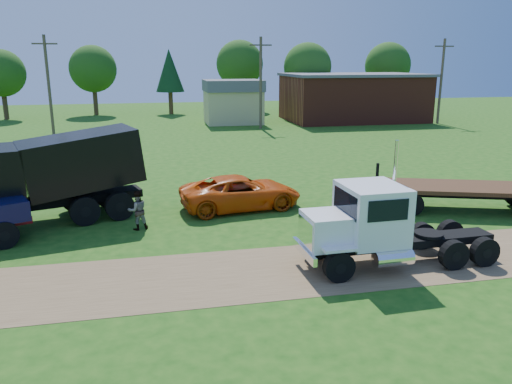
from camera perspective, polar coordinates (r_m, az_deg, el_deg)
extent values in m
plane|color=#194C10|center=(17.02, 6.37, -8.60)|extent=(140.00, 140.00, 0.00)
cube|color=brown|center=(17.02, 6.37, -8.58)|extent=(120.00, 4.20, 0.01)
cube|color=black|center=(17.80, 16.11, -5.54)|extent=(6.82, 1.08, 0.27)
cylinder|color=black|center=(15.95, 9.46, -8.43)|extent=(1.01, 0.35, 1.00)
cylinder|color=black|center=(15.95, 9.46, -8.43)|extent=(0.36, 0.35, 0.35)
cylinder|color=black|center=(17.61, 6.99, -6.05)|extent=(1.01, 0.35, 1.00)
cylinder|color=black|center=(17.61, 6.99, -6.05)|extent=(0.36, 0.35, 0.35)
cylinder|color=black|center=(17.88, 21.66, -6.71)|extent=(1.01, 0.35, 1.00)
cylinder|color=black|center=(17.88, 21.66, -6.71)|extent=(0.36, 0.35, 0.35)
cylinder|color=black|center=(19.37, 18.39, -4.76)|extent=(1.01, 0.35, 1.00)
cylinder|color=black|center=(19.37, 18.39, -4.76)|extent=(0.36, 0.35, 0.35)
cylinder|color=black|center=(18.56, 24.65, -6.24)|extent=(1.01, 0.35, 1.00)
cylinder|color=black|center=(18.56, 24.65, -6.24)|extent=(0.36, 0.35, 0.35)
cylinder|color=black|center=(20.01, 21.26, -4.41)|extent=(1.01, 0.35, 1.00)
cylinder|color=black|center=(20.01, 21.26, -4.41)|extent=(0.36, 0.35, 0.35)
cube|color=white|center=(16.47, 8.42, -4.24)|extent=(1.68, 1.59, 1.09)
cube|color=white|center=(16.21, 5.74, -4.65)|extent=(0.12, 1.36, 0.91)
cube|color=white|center=(16.42, 5.53, -6.75)|extent=(0.20, 2.09, 0.27)
cube|color=white|center=(16.92, 13.04, -2.35)|extent=(1.97, 2.23, 1.90)
cube|color=black|center=(16.41, 10.21, -1.24)|extent=(0.10, 1.81, 0.77)
cube|color=black|center=(15.88, 14.88, -2.06)|extent=(1.36, 0.08, 0.68)
cube|color=black|center=(17.75, 11.55, -0.09)|extent=(1.36, 0.08, 0.68)
cube|color=white|center=(15.73, 9.55, -6.46)|extent=(1.10, 0.44, 0.09)
cube|color=white|center=(17.41, 7.05, -4.24)|extent=(1.10, 0.44, 0.09)
cylinder|color=white|center=(16.60, 15.39, -7.32)|extent=(1.28, 0.58, 0.54)
cylinder|color=white|center=(17.76, 15.38, -0.93)|extent=(0.13, 0.13, 4.17)
cylinder|color=black|center=(18.28, 19.13, -4.55)|extent=(1.03, 1.03, 0.11)
cube|color=black|center=(22.99, -24.02, -1.21)|extent=(8.93, 3.78, 0.34)
cylinder|color=black|center=(22.15, -18.99, -2.06)|extent=(1.30, 0.75, 1.24)
cylinder|color=black|center=(22.15, -18.99, -2.06)|extent=(0.54, 0.53, 0.43)
cylinder|color=black|center=(24.40, -20.06, -0.63)|extent=(1.30, 0.75, 1.24)
cylinder|color=black|center=(24.40, -20.06, -0.63)|extent=(0.54, 0.53, 0.43)
cylinder|color=black|center=(22.43, -15.33, -1.56)|extent=(1.30, 0.75, 1.24)
cylinder|color=black|center=(22.43, -15.33, -1.56)|extent=(0.54, 0.53, 0.43)
cylinder|color=black|center=(24.66, -16.72, -0.20)|extent=(1.30, 0.75, 1.24)
cylinder|color=black|center=(24.66, -16.72, -0.20)|extent=(0.54, 0.53, 0.43)
cube|color=black|center=(22.88, -19.41, 3.38)|extent=(5.53, 4.06, 2.74)
cylinder|color=black|center=(20.61, -26.87, -4.41)|extent=(1.09, 0.73, 1.04)
cylinder|color=black|center=(20.61, -26.87, -4.41)|extent=(0.48, 0.47, 0.37)
imported|color=#D64D0A|center=(23.28, -1.74, -0.03)|extent=(5.91, 3.33, 1.56)
cube|color=#372111|center=(24.81, 22.96, 0.46)|extent=(8.69, 5.08, 0.19)
cube|color=black|center=(24.87, 22.90, -0.12)|extent=(8.21, 3.70, 0.26)
cylinder|color=black|center=(23.32, 17.37, -1.35)|extent=(1.09, 0.63, 1.04)
cylinder|color=black|center=(25.40, 16.54, 0.01)|extent=(1.09, 0.63, 1.04)
cube|color=black|center=(23.88, 13.69, 2.00)|extent=(0.16, 0.16, 1.04)
imported|color=#999999|center=(20.93, -13.39, -2.04)|extent=(0.93, 0.81, 1.63)
cube|color=maroon|center=(59.60, 10.99, 10.46)|extent=(15.00, 10.00, 5.00)
cube|color=#5C5C61|center=(59.47, 11.12, 13.01)|extent=(15.40, 10.40, 0.30)
cube|color=#CBBA7E|center=(55.76, -2.63, 9.71)|extent=(6.00, 5.00, 3.60)
cube|color=#5C5C61|center=(55.60, -2.66, 12.07)|extent=(6.20, 5.40, 1.20)
cylinder|color=brown|center=(50.64, -22.60, 11.17)|extent=(0.28, 0.28, 9.00)
cube|color=brown|center=(50.62, -23.03, 15.33)|extent=(2.20, 0.14, 0.14)
cylinder|color=brown|center=(51.06, 0.54, 12.29)|extent=(0.28, 0.28, 9.00)
cube|color=brown|center=(51.03, 0.55, 16.44)|extent=(2.20, 0.14, 0.14)
cylinder|color=brown|center=(58.73, 20.39, 11.72)|extent=(0.28, 0.28, 9.00)
cube|color=brown|center=(58.70, 20.72, 15.32)|extent=(2.20, 0.14, 0.14)
cylinder|color=#392A17|center=(66.26, -26.72, 8.66)|extent=(0.56, 0.56, 2.87)
sphere|color=#174110|center=(66.06, -27.11, 12.01)|extent=(5.42, 5.42, 5.42)
cylinder|color=#392A17|center=(67.63, -17.86, 9.70)|extent=(0.56, 0.56, 3.08)
sphere|color=#174110|center=(67.44, -18.15, 13.23)|extent=(5.81, 5.81, 5.81)
cylinder|color=#392A17|center=(66.58, -9.71, 10.03)|extent=(0.56, 0.56, 2.88)
cone|color=black|center=(66.38, -9.86, 13.53)|extent=(3.62, 3.62, 5.34)
cylinder|color=#392A17|center=(70.22, -1.85, 10.67)|extent=(0.56, 0.56, 3.38)
sphere|color=#174110|center=(70.04, -1.88, 14.42)|extent=(6.38, 6.38, 6.38)
cylinder|color=#392A17|center=(65.89, 5.80, 10.26)|extent=(0.56, 0.56, 3.21)
sphere|color=#174110|center=(65.69, 5.90, 14.05)|extent=(6.05, 6.05, 6.05)
cylinder|color=#392A17|center=(73.01, 14.58, 10.33)|extent=(0.56, 0.56, 3.28)
sphere|color=#174110|center=(72.84, 14.82, 13.83)|extent=(6.19, 6.19, 6.19)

